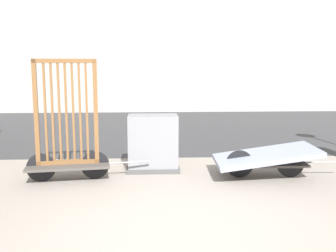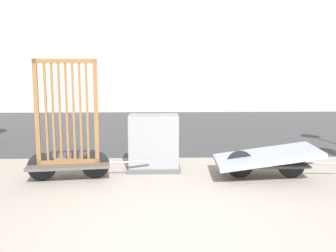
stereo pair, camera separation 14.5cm
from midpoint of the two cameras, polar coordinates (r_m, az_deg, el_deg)
name	(u,v)px [view 1 (the left image)]	position (r m, az deg, el deg)	size (l,w,h in m)	color
ground_plane	(178,232)	(4.69, 0.51, -15.10)	(60.00, 60.00, 0.00)	gray
road_strip	(159,127)	(12.31, -1.71, -0.19)	(56.00, 8.33, 0.01)	#38383A
bike_cart_with_bedframe	(68,140)	(6.72, -14.94, -1.95)	(2.07, 0.81, 2.01)	#4C4742
bike_cart_with_mattress	(265,158)	(6.92, 13.38, -4.48)	(2.24, 1.09, 0.54)	#4C4742
utility_cabinet	(153,145)	(7.17, -2.77, -2.78)	(0.95, 0.59, 1.02)	#4C4C4C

